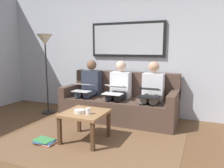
# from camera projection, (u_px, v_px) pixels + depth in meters

# --- Properties ---
(wall_rear) EXTENTS (6.00, 0.12, 2.60)m
(wall_rear) POSITION_uv_depth(u_px,v_px,m) (128.00, 52.00, 4.63)
(wall_rear) COLOR #B7BCC6
(wall_rear) RESTS_ON ground_plane
(area_rug) EXTENTS (2.60, 1.80, 0.01)m
(area_rug) POSITION_uv_depth(u_px,v_px,m) (90.00, 142.00, 3.25)
(area_rug) COLOR brown
(area_rug) RESTS_ON ground_plane
(couch) EXTENTS (2.20, 0.90, 0.90)m
(couch) POSITION_uv_depth(u_px,v_px,m) (120.00, 103.00, 4.35)
(couch) COLOR #4C382D
(couch) RESTS_ON ground_plane
(framed_mirror) EXTENTS (1.56, 0.05, 0.70)m
(framed_mirror) POSITION_uv_depth(u_px,v_px,m) (127.00, 40.00, 4.51)
(framed_mirror) COLOR black
(coffee_table) EXTENTS (0.61, 0.61, 0.45)m
(coffee_table) POSITION_uv_depth(u_px,v_px,m) (85.00, 116.00, 3.27)
(coffee_table) COLOR olive
(coffee_table) RESTS_ON ground_plane
(cup) EXTENTS (0.07, 0.07, 0.09)m
(cup) POSITION_uv_depth(u_px,v_px,m) (88.00, 111.00, 3.14)
(cup) COLOR silver
(cup) RESTS_ON coffee_table
(bowl) EXTENTS (0.16, 0.16, 0.05)m
(bowl) POSITION_uv_depth(u_px,v_px,m) (80.00, 111.00, 3.20)
(bowl) COLOR beige
(bowl) RESTS_ON coffee_table
(person_left) EXTENTS (0.38, 0.58, 1.14)m
(person_left) POSITION_uv_depth(u_px,v_px,m) (152.00, 91.00, 4.00)
(person_left) COLOR silver
(person_left) RESTS_ON couch
(laptop_black) EXTENTS (0.35, 0.35, 0.15)m
(laptop_black) POSITION_uv_depth(u_px,v_px,m) (149.00, 92.00, 3.78)
(laptop_black) COLOR black
(person_middle) EXTENTS (0.38, 0.58, 1.14)m
(person_middle) POSITION_uv_depth(u_px,v_px,m) (119.00, 89.00, 4.24)
(person_middle) COLOR silver
(person_middle) RESTS_ON couch
(laptop_white) EXTENTS (0.35, 0.37, 0.16)m
(laptop_white) POSITION_uv_depth(u_px,v_px,m) (114.00, 90.00, 4.02)
(laptop_white) COLOR white
(person_right) EXTENTS (0.38, 0.58, 1.14)m
(person_right) POSITION_uv_depth(u_px,v_px,m) (90.00, 86.00, 4.49)
(person_right) COLOR #2D3342
(person_right) RESTS_ON couch
(laptop_silver) EXTENTS (0.35, 0.34, 0.14)m
(laptop_silver) POSITION_uv_depth(u_px,v_px,m) (83.00, 87.00, 4.26)
(laptop_silver) COLOR silver
(magazine_stack) EXTENTS (0.33, 0.26, 0.05)m
(magazine_stack) POSITION_uv_depth(u_px,v_px,m) (45.00, 141.00, 3.22)
(magazine_stack) COLOR red
(magazine_stack) RESTS_ON ground_plane
(standing_lamp) EXTENTS (0.32, 0.32, 1.66)m
(standing_lamp) POSITION_uv_depth(u_px,v_px,m) (45.00, 48.00, 4.53)
(standing_lamp) COLOR black
(standing_lamp) RESTS_ON ground_plane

